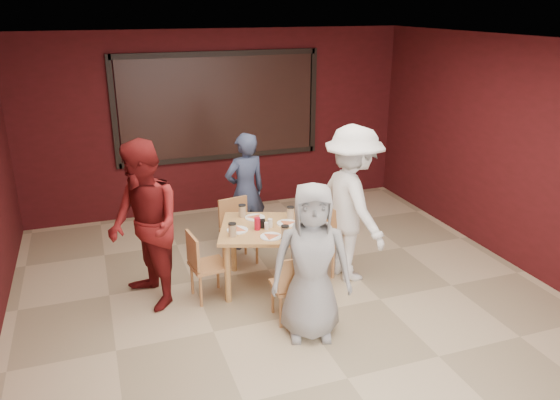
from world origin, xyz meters
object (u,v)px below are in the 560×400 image
object	(u,v)px
chair_front	(293,284)
diner_back	(245,191)
chair_right	(318,238)
diner_front	(312,262)
diner_right	(352,204)
dining_table	(263,234)
chair_left	(203,262)
chair_back	(237,227)
diner_left	(145,226)

from	to	relation	value
chair_front	diner_back	distance (m)	2.00
chair_right	diner_front	size ratio (longest dim) A/B	0.55
chair_right	diner_right	size ratio (longest dim) A/B	0.47
dining_table	chair_left	distance (m)	0.75
diner_right	diner_front	bearing A→B (deg)	133.38
chair_right	chair_back	bearing A→B (deg)	137.02
chair_left	chair_right	distance (m)	1.43
chair_back	diner_back	distance (m)	0.54
chair_left	diner_left	distance (m)	0.76
chair_left	diner_back	size ratio (longest dim) A/B	0.50
chair_right	diner_back	xyz separation A→B (m)	(-0.58, 1.11, 0.30)
chair_left	diner_front	distance (m)	1.40
diner_right	chair_left	bearing A→B (deg)	84.74
chair_left	chair_front	bearing A→B (deg)	-44.93
dining_table	diner_front	distance (m)	1.13
dining_table	chair_right	bearing A→B (deg)	1.30
chair_back	diner_right	size ratio (longest dim) A/B	0.44
diner_right	chair_right	bearing A→B (deg)	65.70
chair_front	chair_left	distance (m)	1.09
chair_back	diner_left	size ratio (longest dim) A/B	0.44
chair_right	dining_table	bearing A→B (deg)	-178.70
chair_left	diner_front	bearing A→B (deg)	-50.55
dining_table	chair_front	size ratio (longest dim) A/B	1.57
chair_right	diner_left	world-z (taller)	diner_left
chair_left	chair_right	xyz separation A→B (m)	(1.42, 0.08, 0.05)
dining_table	diner_back	xyz separation A→B (m)	(0.12, 1.13, 0.14)
chair_front	diner_right	bearing A→B (deg)	35.14
chair_right	diner_left	size ratio (longest dim) A/B	0.48
chair_left	diner_back	bearing A→B (deg)	54.77
dining_table	diner_back	size ratio (longest dim) A/B	0.76
chair_left	diner_left	world-z (taller)	diner_left
chair_back	chair_left	distance (m)	1.04
chair_front	chair_back	world-z (taller)	chair_back
diner_back	diner_left	size ratio (longest dim) A/B	0.86
chair_left	diner_front	world-z (taller)	diner_front
dining_table	chair_back	world-z (taller)	dining_table
chair_front	chair_back	size ratio (longest dim) A/B	0.94
diner_front	diner_back	xyz separation A→B (m)	(-0.01, 2.24, -0.01)
dining_table	chair_front	bearing A→B (deg)	-86.60
chair_front	diner_right	distance (m)	1.34
chair_front	chair_right	size ratio (longest dim) A/B	0.87
dining_table	diner_right	xyz separation A→B (m)	(1.06, -0.12, 0.28)
diner_front	diner_back	bearing A→B (deg)	107.86
chair_back	chair_right	bearing A→B (deg)	-42.98
chair_left	diner_right	world-z (taller)	diner_right
chair_left	diner_right	bearing A→B (deg)	-1.75
diner_right	diner_back	bearing A→B (deg)	33.42
chair_back	chair_right	size ratio (longest dim) A/B	0.93
chair_right	diner_back	bearing A→B (deg)	117.40
chair_left	diner_back	xyz separation A→B (m)	(0.85, 1.20, 0.34)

